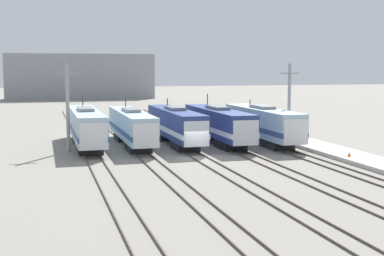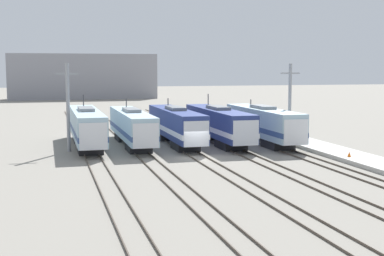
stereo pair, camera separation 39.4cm
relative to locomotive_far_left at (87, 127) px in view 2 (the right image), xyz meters
name	(u,v)px [view 2 (the right image)]	position (x,y,z in m)	size (l,w,h in m)	color
ground_plane	(198,158)	(9.95, -9.82, -2.24)	(400.00, 400.00, 0.00)	gray
rail_pair_far_left	(95,161)	(0.00, -9.82, -2.16)	(1.50, 120.00, 0.15)	#4C4238
rail_pair_center_left	(148,159)	(4.97, -9.82, -2.16)	(1.51, 120.00, 0.15)	#4C4238
rail_pair_center	(198,157)	(9.95, -9.82, -2.16)	(1.51, 120.00, 0.15)	#4C4238
rail_pair_center_right	(246,155)	(14.92, -9.82, -2.16)	(1.51, 120.00, 0.15)	#4C4238
rail_pair_far_right	(292,153)	(19.89, -9.82, -2.16)	(1.50, 120.00, 0.15)	#4C4238
locomotive_far_left	(87,127)	(0.00, 0.00, 0.00)	(2.93, 18.35, 5.56)	#232326
locomotive_center_left	(132,127)	(4.97, -0.35, -0.09)	(2.80, 17.92, 5.05)	#232326
locomotive_center	(177,125)	(9.95, -0.84, -0.02)	(2.84, 17.64, 5.05)	black
locomotive_center_right	(219,125)	(14.92, -1.19, -0.03)	(2.98, 18.03, 5.53)	black
locomotive_far_right	(264,124)	(19.89, -2.57, 0.01)	(2.92, 17.27, 4.86)	#232326
catenary_tower_left	(68,106)	(-2.05, -2.54, 2.51)	(2.37, 0.37, 9.18)	gray
catenary_tower_right	(290,102)	(23.03, -2.54, 2.51)	(2.37, 0.37, 9.18)	gray
platform	(329,150)	(24.08, -9.82, -2.04)	(4.00, 120.00, 0.39)	#B7B5AD
traffic_cone	(349,154)	(23.10, -15.32, -1.62)	(0.35, 0.35, 0.46)	orange
depot_building	(83,76)	(6.04, 95.15, 4.06)	(40.72, 9.37, 12.59)	gray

